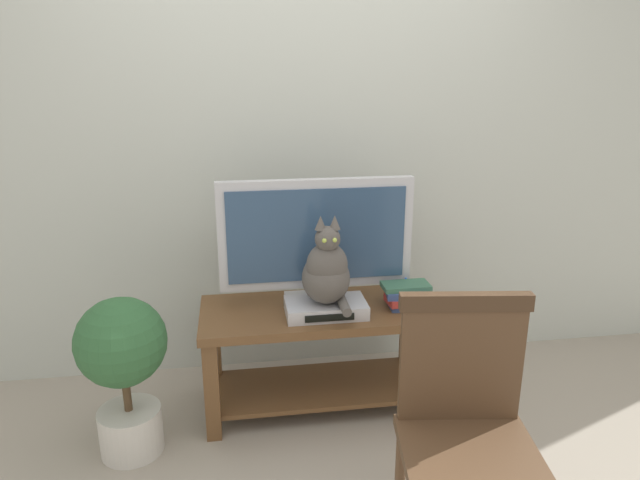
% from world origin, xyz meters
% --- Properties ---
extents(ground_plane, '(12.00, 12.00, 0.00)m').
position_xyz_m(ground_plane, '(0.00, 0.00, 0.00)').
color(ground_plane, gray).
extents(back_wall, '(7.00, 0.12, 2.80)m').
position_xyz_m(back_wall, '(0.00, 1.02, 1.40)').
color(back_wall, '#B7BCB2').
rests_on(back_wall, ground).
extents(tv_stand, '(1.17, 0.51, 0.55)m').
position_xyz_m(tv_stand, '(0.02, 0.48, 0.37)').
color(tv_stand, brown).
rests_on(tv_stand, ground).
extents(tv, '(0.96, 0.20, 0.64)m').
position_xyz_m(tv, '(0.02, 0.55, 0.89)').
color(tv, '#B7B7BC').
rests_on(tv, tv_stand).
extents(media_box, '(0.39, 0.23, 0.07)m').
position_xyz_m(media_box, '(0.05, 0.40, 0.58)').
color(media_box, '#BCBCC1').
rests_on(media_box, tv_stand).
extents(cat, '(0.23, 0.32, 0.44)m').
position_xyz_m(cat, '(0.05, 0.39, 0.77)').
color(cat, '#514C47').
rests_on(cat, media_box).
extents(wooden_chair, '(0.51, 0.51, 0.97)m').
position_xyz_m(wooden_chair, '(0.38, -0.52, 0.56)').
color(wooden_chair, '#513823').
rests_on(wooden_chair, ground).
extents(book_stack, '(0.25, 0.21, 0.12)m').
position_xyz_m(book_stack, '(0.46, 0.44, 0.61)').
color(book_stack, '#33477A').
rests_on(book_stack, tv_stand).
extents(potted_plant, '(0.40, 0.40, 0.75)m').
position_xyz_m(potted_plant, '(-0.88, 0.24, 0.45)').
color(potted_plant, beige).
rests_on(potted_plant, ground).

